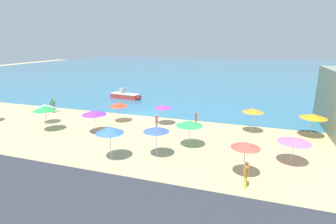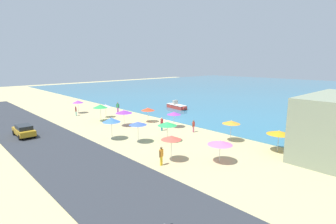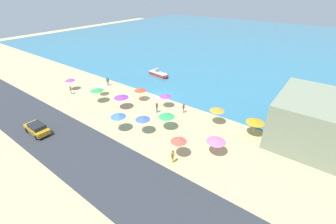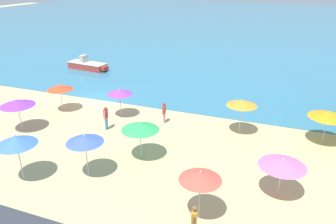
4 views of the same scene
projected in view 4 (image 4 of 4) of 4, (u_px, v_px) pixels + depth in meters
name	position (u px, v px, depth m)	size (l,w,h in m)	color
ground_plane	(100.00, 100.00, 28.80)	(160.00, 160.00, 0.00)	#C5B67E
sea	(226.00, 21.00, 76.10)	(150.00, 110.00, 0.05)	teal
beach_umbrella_0	(200.00, 176.00, 14.11)	(1.89, 1.89, 2.51)	#B2B2B7
beach_umbrella_1	(328.00, 115.00, 20.74)	(2.41, 2.41, 2.29)	#B2B2B7
beach_umbrella_2	(140.00, 126.00, 19.01)	(2.23, 2.23, 2.38)	#B2B2B7
beach_umbrella_5	(120.00, 92.00, 24.81)	(1.97, 1.97, 2.27)	#B2B2B7
beach_umbrella_6	(17.00, 103.00, 22.53)	(2.36, 2.36, 2.38)	#B2B2B7
beach_umbrella_8	(16.00, 140.00, 16.87)	(2.11, 2.11, 2.70)	#B2B2B7
beach_umbrella_9	(283.00, 163.00, 15.79)	(2.30, 2.30, 2.13)	#B2B2B7
beach_umbrella_10	(242.00, 103.00, 21.99)	(2.06, 2.06, 2.52)	#B2B2B7
beach_umbrella_11	(85.00, 139.00, 17.22)	(2.00, 2.00, 2.51)	#B2B2B7
beach_umbrella_12	(60.00, 87.00, 25.87)	(2.03, 2.03, 2.29)	#B2B2B7
bather_0	(106.00, 116.00, 23.06)	(0.29, 0.56, 1.80)	teal
bather_3	(164.00, 111.00, 24.12)	(0.29, 0.56, 1.63)	pink
bather_4	(194.00, 221.00, 13.35)	(0.28, 0.56, 1.74)	yellow
skiff_nearshore	(87.00, 65.00, 37.78)	(5.18, 2.13, 1.56)	#B6372E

